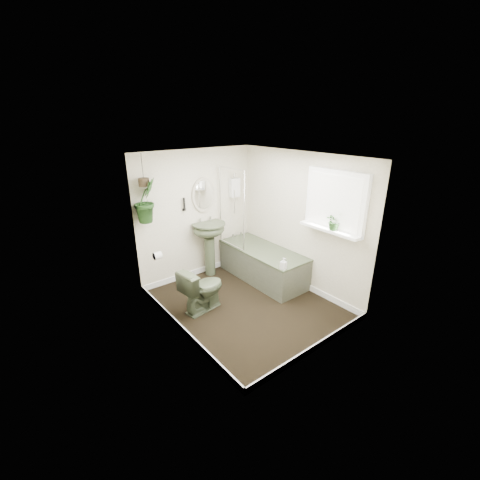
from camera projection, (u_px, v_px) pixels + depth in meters
floor at (246, 304)px, 5.12m from camera, size 2.30×2.80×0.02m
ceiling at (247, 155)px, 4.28m from camera, size 2.30×2.80×0.02m
wall_back at (197, 215)px, 5.74m from camera, size 2.30×0.02×2.30m
wall_front at (324, 270)px, 3.66m from camera, size 2.30×0.02×2.30m
wall_left at (175, 256)px, 4.03m from camera, size 0.02×2.80×2.30m
wall_right at (300, 222)px, 5.37m from camera, size 0.02×2.80×2.30m
skirting at (246, 301)px, 5.10m from camera, size 2.30×2.80×0.10m
bathtub at (263, 264)px, 5.84m from camera, size 0.72×1.72×0.58m
bath_screen at (232, 208)px, 5.65m from camera, size 0.04×0.72×1.40m
shower_box at (234, 188)px, 6.00m from camera, size 0.20×0.10×0.35m
oval_mirror at (204, 195)px, 5.66m from camera, size 0.46×0.03×0.62m
wall_sconce at (184, 204)px, 5.46m from camera, size 0.04×0.04×0.22m
toilet_roll_holder at (157, 256)px, 4.67m from camera, size 0.11×0.11×0.11m
window_recess at (335, 201)px, 4.63m from camera, size 0.08×1.00×0.90m
window_sill at (330, 230)px, 4.74m from camera, size 0.18×1.00×0.04m
window_blinds at (334, 202)px, 4.61m from camera, size 0.01×0.86×0.76m
toilet at (203, 288)px, 4.87m from camera, size 0.75×0.49×0.71m
pedestal_sink at (210, 249)px, 5.92m from camera, size 0.67×0.59×1.02m
sill_plant at (334, 221)px, 4.64m from camera, size 0.25×0.21×0.27m
hanging_plant at (146, 201)px, 4.90m from camera, size 0.45×0.41×0.68m
soap_bottle at (283, 263)px, 4.95m from camera, size 0.10×0.10×0.19m
hanging_pot at (144, 182)px, 4.80m from camera, size 0.16×0.16×0.12m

